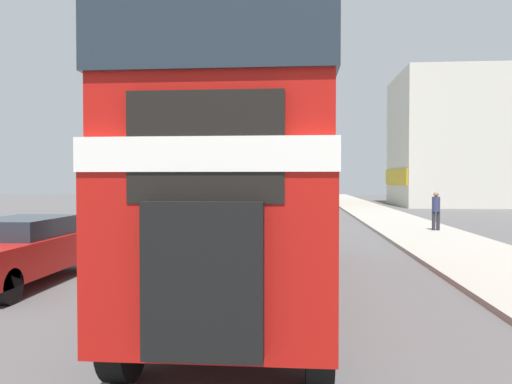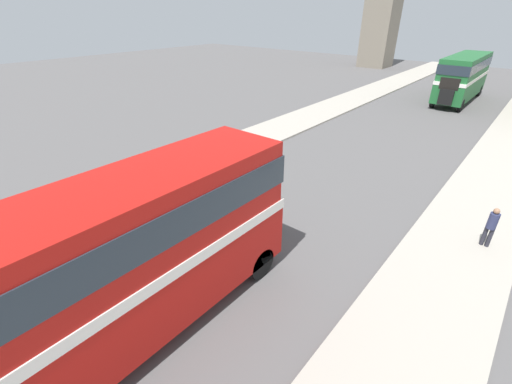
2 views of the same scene
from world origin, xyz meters
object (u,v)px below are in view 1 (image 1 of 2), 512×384
car_parked_near (21,249)px  car_parked_mid (134,221)px  pedestrian_walking (436,208)px  bus_distant (290,177)px  church_tower (171,64)px  double_decker_bus (256,156)px

car_parked_near → car_parked_mid: car_parked_mid is taller
car_parked_near → pedestrian_walking: size_ratio=2.66×
car_parked_near → bus_distant: bearing=81.8°
pedestrian_walking → church_tower: church_tower is taller
double_decker_bus → bus_distant: (0.08, 35.06, -0.20)m
double_decker_bus → pedestrian_walking: bearing=59.6°
double_decker_bus → pedestrian_walking: (6.42, 10.96, -1.64)m
double_decker_bus → bus_distant: double_decker_bus is taller
bus_distant → car_parked_near: size_ratio=2.33×
double_decker_bus → bus_distant: size_ratio=1.14×
car_parked_mid → church_tower: bearing=102.9°
double_decker_bus → pedestrian_walking: double_decker_bus is taller
bus_distant → pedestrian_walking: 24.97m
car_parked_mid → pedestrian_walking: bearing=21.2°
bus_distant → pedestrian_walking: bus_distant is taller
double_decker_bus → church_tower: size_ratio=0.34×
double_decker_bus → pedestrian_walking: 12.81m
car_parked_mid → bus_distant: bearing=80.5°
church_tower → pedestrian_walking: bearing=-62.0°
car_parked_near → car_parked_mid: 6.54m
pedestrian_walking → double_decker_bus: bearing=-120.4°
pedestrian_walking → church_tower: size_ratio=0.05×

